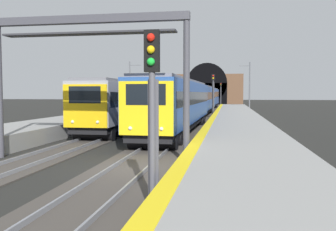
% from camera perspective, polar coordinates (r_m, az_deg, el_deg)
% --- Properties ---
extents(ground_plane, '(320.00, 320.00, 0.00)m').
position_cam_1_polar(ground_plane, '(14.89, -5.64, -8.37)').
color(ground_plane, black).
extents(platform_right, '(112.00, 4.57, 0.97)m').
position_cam_1_polar(platform_right, '(14.30, 12.23, -6.95)').
color(platform_right, gray).
rests_on(platform_right, ground_plane).
extents(platform_right_edge_strip, '(112.00, 0.50, 0.01)m').
position_cam_1_polar(platform_right_edge_strip, '(14.27, 4.03, -4.91)').
color(platform_right_edge_strip, yellow).
rests_on(platform_right_edge_strip, platform_right).
extents(track_main_line, '(160.00, 3.17, 0.21)m').
position_cam_1_polar(track_main_line, '(14.88, -5.64, -8.22)').
color(track_main_line, '#423D38').
rests_on(track_main_line, ground_plane).
extents(track_adjacent_line, '(160.00, 2.75, 0.21)m').
position_cam_1_polar(track_adjacent_line, '(16.78, -21.88, -7.11)').
color(track_adjacent_line, '#423D38').
rests_on(track_adjacent_line, ground_plane).
extents(train_main_approaching, '(62.33, 3.29, 4.07)m').
position_cam_1_polar(train_main_approaching, '(48.73, 5.07, 2.65)').
color(train_main_approaching, '#264C99').
rests_on(train_main_approaching, ground_plane).
extents(train_adjacent_platform, '(39.86, 3.14, 4.03)m').
position_cam_1_polar(train_adjacent_platform, '(41.18, -2.57, 2.44)').
color(train_adjacent_platform, gray).
rests_on(train_adjacent_platform, ground_plane).
extents(railway_signal_near, '(0.39, 0.38, 4.65)m').
position_cam_1_polar(railway_signal_near, '(9.18, -2.52, 2.13)').
color(railway_signal_near, '#4C4C54').
rests_on(railway_signal_near, ground_plane).
extents(railway_signal_mid, '(0.39, 0.38, 5.41)m').
position_cam_1_polar(railway_signal_mid, '(44.87, 7.14, 3.62)').
color(railway_signal_mid, '#38383D').
rests_on(railway_signal_mid, ground_plane).
extents(railway_signal_far, '(0.39, 0.38, 5.55)m').
position_cam_1_polar(railway_signal_far, '(86.69, 8.33, 3.60)').
color(railway_signal_far, '#38383D').
rests_on(railway_signal_far, ground_plane).
extents(overhead_signal_gantry, '(0.70, 9.17, 6.54)m').
position_cam_1_polar(overhead_signal_gantry, '(16.83, -12.49, 10.12)').
color(overhead_signal_gantry, '#3F3F47').
rests_on(overhead_signal_gantry, ground_plane).
extents(tunnel_portal, '(2.35, 20.43, 11.72)m').
position_cam_1_polar(tunnel_portal, '(104.74, 6.18, 4.20)').
color(tunnel_portal, brown).
rests_on(tunnel_portal, ground_plane).
extents(catenary_mast_near, '(0.22, 1.95, 8.20)m').
position_cam_1_polar(catenary_mast_near, '(58.97, -6.02, 4.61)').
color(catenary_mast_near, '#595B60').
rests_on(catenary_mast_near, ground_plane).
extents(catenary_mast_far, '(0.22, 1.86, 8.21)m').
position_cam_1_polar(catenary_mast_far, '(61.38, 12.74, 4.50)').
color(catenary_mast_far, '#595B60').
rests_on(catenary_mast_far, ground_plane).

